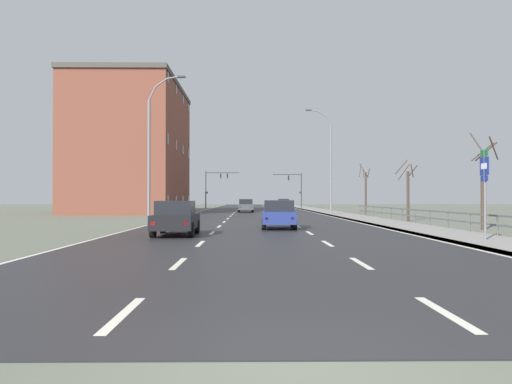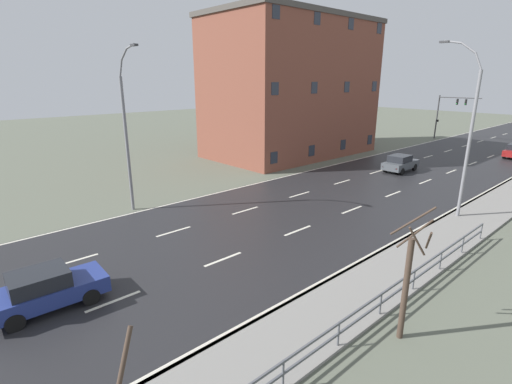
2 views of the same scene
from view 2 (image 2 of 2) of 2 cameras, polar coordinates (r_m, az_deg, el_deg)
name	(u,v)px [view 2 (image 2 of 2)]	position (r m, az deg, el deg)	size (l,w,h in m)	color
ground_plane	(384,182)	(34.01, 18.79, 1.37)	(160.00, 160.00, 0.12)	#5B6051
road_asphalt_strip	(444,162)	(44.65, 26.49, 4.10)	(14.00, 120.00, 0.03)	#232326
street_lamp_midground	(467,135)	(26.08, 29.26, 7.49)	(2.63, 0.24, 10.64)	slate
street_lamp_left_bank	(127,135)	(25.43, -18.85, 8.17)	(2.65, 0.24, 10.31)	slate
traffic_signal_left	(448,109)	(60.93, 26.97, 11.04)	(5.61, 0.36, 6.16)	#38383A
car_far_right	(400,163)	(38.18, 20.93, 4.10)	(1.89, 4.13, 1.57)	#474C51
car_mid_centre	(46,289)	(16.73, -29.10, -12.68)	(1.96, 4.17, 1.57)	navy
brick_building	(292,88)	(44.10, 5.41, 15.37)	(11.14, 18.92, 14.86)	brown
bare_tree_mid	(407,281)	(13.54, 21.85, -12.35)	(1.54, 1.40, 4.56)	#423328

